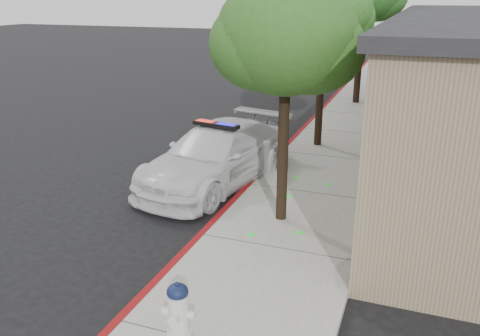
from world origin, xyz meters
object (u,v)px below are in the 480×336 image
police_car (217,155)px  fire_hydrant (178,310)px  street_tree_near (286,41)px  street_tree_mid (325,13)px

police_car → fire_hydrant: bearing=-60.9°
police_car → street_tree_near: size_ratio=1.12×
police_car → street_tree_mid: bearing=76.0°
street_tree_mid → police_car: bearing=-115.1°
street_tree_near → street_tree_mid: bearing=94.0°
police_car → fire_hydrant: police_car is taller
police_car → street_tree_mid: (1.88, 4.01, 3.45)m
fire_hydrant → street_tree_near: 5.45m
police_car → fire_hydrant: size_ratio=6.51×
fire_hydrant → street_tree_near: (0.30, 4.30, 3.33)m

